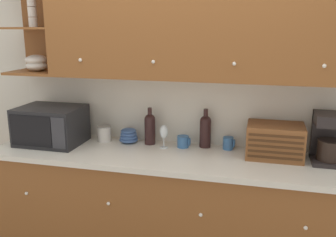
{
  "coord_description": "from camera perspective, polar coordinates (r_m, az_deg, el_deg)",
  "views": [
    {
      "loc": [
        0.68,
        -2.88,
        1.89
      ],
      "look_at": [
        0.0,
        -0.22,
        1.2
      ],
      "focal_mm": 40.0,
      "sensor_mm": 36.0,
      "label": 1
    }
  ],
  "objects": [
    {
      "name": "wall_back",
      "position": [
        3.05,
        1.17,
        2.94
      ],
      "size": [
        5.05,
        0.06,
        2.6
      ],
      "color": "beige",
      "rests_on": "ground_plane"
    },
    {
      "name": "second_wine_bottle",
      "position": [
        3.01,
        -2.77,
        -1.38
      ],
      "size": [
        0.09,
        0.09,
        0.3
      ],
      "color": "black",
      "rests_on": "counter_unit"
    },
    {
      "name": "storage_canister",
      "position": [
        3.14,
        -9.7,
        -2.28
      ],
      "size": [
        0.12,
        0.12,
        0.13
      ],
      "color": "silver",
      "rests_on": "counter_unit"
    },
    {
      "name": "wine_bottle",
      "position": [
        2.94,
        5.71,
        -1.72
      ],
      "size": [
        0.09,
        0.09,
        0.31
      ],
      "color": "black",
      "rests_on": "counter_unit"
    },
    {
      "name": "counter_unit",
      "position": [
        3.01,
        -0.46,
        -13.92
      ],
      "size": [
        2.67,
        0.66,
        0.95
      ],
      "color": "brown",
      "rests_on": "ground_plane"
    },
    {
      "name": "microwave",
      "position": [
        3.17,
        -17.4,
        -0.98
      ],
      "size": [
        0.5,
        0.4,
        0.3
      ],
      "color": "black",
      "rests_on": "counter_unit"
    },
    {
      "name": "upper_cabinets",
      "position": [
        2.75,
        3.71,
        13.8
      ],
      "size": [
        2.65,
        0.38,
        0.75
      ],
      "color": "brown",
      "rests_on": "backsplash_panel"
    },
    {
      "name": "bowl_stack_on_counter",
      "position": [
        3.08,
        -6.01,
        -2.63
      ],
      "size": [
        0.15,
        0.15,
        0.12
      ],
      "color": "#3D5B93",
      "rests_on": "counter_unit"
    },
    {
      "name": "bread_box",
      "position": [
        2.82,
        15.98,
        -3.3
      ],
      "size": [
        0.4,
        0.3,
        0.24
      ],
      "color": "brown",
      "rests_on": "counter_unit"
    },
    {
      "name": "mug_blue_second",
      "position": [
        2.94,
        9.22,
        -3.74
      ],
      "size": [
        0.09,
        0.08,
        0.1
      ],
      "color": "#38669E",
      "rests_on": "counter_unit"
    },
    {
      "name": "mug",
      "position": [
        2.95,
        2.35,
        -3.54
      ],
      "size": [
        0.1,
        0.09,
        0.09
      ],
      "color": "#38669E",
      "rests_on": "counter_unit"
    },
    {
      "name": "backsplash_panel",
      "position": [
        3.03,
        1.0,
        1.46
      ],
      "size": [
        2.65,
        0.01,
        0.55
      ],
      "color": "silver",
      "rests_on": "counter_unit"
    },
    {
      "name": "wine_glass",
      "position": [
        2.91,
        -0.64,
        -2.16
      ],
      "size": [
        0.07,
        0.07,
        0.18
      ],
      "color": "silver",
      "rests_on": "counter_unit"
    },
    {
      "name": "coffee_maker",
      "position": [
        2.83,
        23.49,
        -2.69
      ],
      "size": [
        0.23,
        0.25,
        0.35
      ],
      "color": "black",
      "rests_on": "counter_unit"
    }
  ]
}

